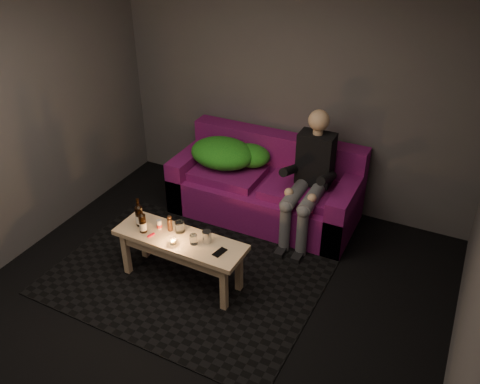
% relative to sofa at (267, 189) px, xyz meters
% --- Properties ---
extents(floor, '(4.50, 4.50, 0.00)m').
position_rel_sofa_xyz_m(floor, '(0.10, -1.82, -0.31)').
color(floor, black).
rests_on(floor, ground).
extents(room, '(4.50, 4.50, 4.50)m').
position_rel_sofa_xyz_m(room, '(0.10, -1.35, 1.33)').
color(room, silver).
rests_on(room, ground).
extents(rug, '(2.47, 1.83, 0.01)m').
position_rel_sofa_xyz_m(rug, '(-0.24, -1.34, -0.30)').
color(rug, black).
rests_on(rug, floor).
extents(sofa, '(1.98, 0.89, 0.85)m').
position_rel_sofa_xyz_m(sofa, '(0.00, 0.00, 0.00)').
color(sofa, '#6B0E5C').
rests_on(sofa, floor).
extents(green_blanket, '(0.87, 0.59, 0.30)m').
position_rel_sofa_xyz_m(green_blanket, '(-0.47, -0.01, 0.33)').
color(green_blanket, '#16791C').
rests_on(green_blanket, sofa).
extents(person, '(0.36, 0.82, 1.32)m').
position_rel_sofa_xyz_m(person, '(0.52, -0.16, 0.38)').
color(person, black).
rests_on(person, sofa).
extents(coffee_table, '(1.22, 0.42, 0.50)m').
position_rel_sofa_xyz_m(coffee_table, '(-0.24, -1.39, 0.10)').
color(coffee_table, tan).
rests_on(coffee_table, rug).
extents(beer_bottle_a, '(0.07, 0.07, 0.28)m').
position_rel_sofa_xyz_m(beer_bottle_a, '(-0.66, -1.38, 0.29)').
color(beer_bottle_a, black).
rests_on(beer_bottle_a, coffee_table).
extents(beer_bottle_b, '(0.07, 0.07, 0.26)m').
position_rel_sofa_xyz_m(beer_bottle_b, '(-0.58, -1.45, 0.29)').
color(beer_bottle_b, black).
rests_on(beer_bottle_b, coffee_table).
extents(salt_shaker, '(0.05, 0.05, 0.09)m').
position_rel_sofa_xyz_m(salt_shaker, '(-0.47, -1.35, 0.24)').
color(salt_shaker, silver).
rests_on(salt_shaker, coffee_table).
extents(pepper_mill, '(0.05, 0.05, 0.12)m').
position_rel_sofa_xyz_m(pepper_mill, '(-0.37, -1.33, 0.25)').
color(pepper_mill, black).
rests_on(pepper_mill, coffee_table).
extents(tumbler_back, '(0.10, 0.10, 0.10)m').
position_rel_sofa_xyz_m(tumbler_back, '(-0.28, -1.31, 0.24)').
color(tumbler_back, white).
rests_on(tumbler_back, coffee_table).
extents(tealight, '(0.06, 0.06, 0.04)m').
position_rel_sofa_xyz_m(tealight, '(-0.24, -1.49, 0.21)').
color(tealight, white).
rests_on(tealight, coffee_table).
extents(tumbler_front, '(0.09, 0.09, 0.09)m').
position_rel_sofa_xyz_m(tumbler_front, '(-0.08, -1.41, 0.23)').
color(tumbler_front, white).
rests_on(tumbler_front, coffee_table).
extents(steel_cup, '(0.09, 0.09, 0.11)m').
position_rel_sofa_xyz_m(steel_cup, '(0.01, -1.34, 0.24)').
color(steel_cup, '#ADAFB4').
rests_on(steel_cup, coffee_table).
extents(smartphone, '(0.09, 0.15, 0.01)m').
position_rel_sofa_xyz_m(smartphone, '(0.18, -1.42, 0.19)').
color(smartphone, black).
rests_on(smartphone, coffee_table).
extents(red_lighter, '(0.04, 0.08, 0.01)m').
position_rel_sofa_xyz_m(red_lighter, '(-0.48, -1.48, 0.19)').
color(red_lighter, red).
rests_on(red_lighter, coffee_table).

